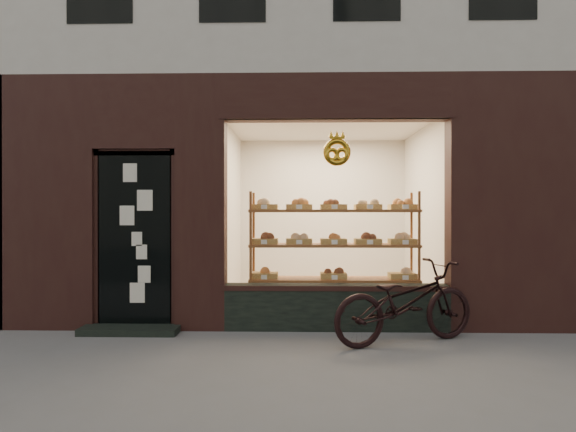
{
  "coord_description": "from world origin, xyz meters",
  "views": [
    {
      "loc": [
        -0.02,
        -3.35,
        1.41
      ],
      "look_at": [
        -0.14,
        2.0,
        1.39
      ],
      "focal_mm": 28.0,
      "sensor_mm": 36.0,
      "label": 1
    }
  ],
  "objects": [
    {
      "name": "ground",
      "position": [
        0.0,
        0.0,
        0.0
      ],
      "size": [
        90.0,
        90.0,
        0.0
      ],
      "primitive_type": "plane",
      "color": "#5B5B5B"
    },
    {
      "name": "display_shelf",
      "position": [
        0.45,
        2.55,
        0.89
      ],
      "size": [
        2.2,
        0.45,
        1.7
      ],
      "color": "#5B2B18",
      "rests_on": "ground"
    },
    {
      "name": "bicycle",
      "position": [
        1.15,
        1.56,
        0.45
      ],
      "size": [
        1.81,
        1.17,
        0.9
      ],
      "primitive_type": "imported",
      "rotation": [
        0.0,
        0.0,
        1.93
      ],
      "color": "black",
      "rests_on": "ground"
    }
  ]
}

